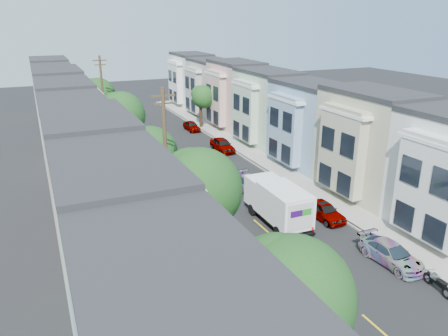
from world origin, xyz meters
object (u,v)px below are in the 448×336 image
(tree_a, at_px, (289,298))
(fedex_truck, at_px, (278,202))
(tree_b, at_px, (198,191))
(utility_pole_far, at_px, (103,99))
(parked_right_a, at_px, (391,254))
(parked_left_c, at_px, (191,222))
(tree_far_r, at_px, (203,97))
(motorcycle, at_px, (437,283))
(parked_left_b, at_px, (238,280))
(parked_right_c, at_px, (222,145))
(parked_right_d, at_px, (192,126))
(lead_sedan, at_px, (250,185))
(tree_e, at_px, (97,96))
(parked_left_d, at_px, (150,173))
(tree_d, at_px, (120,116))
(parked_right_b, at_px, (324,211))
(utility_pole_near, at_px, (166,162))
(tree_c, at_px, (149,154))

(tree_a, relative_size, fedex_truck, 1.11)
(tree_b, distance_m, utility_pole_far, 32.21)
(parked_right_a, bearing_deg, parked_left_c, 134.65)
(tree_far_r, height_order, motorcycle, tree_far_r)
(tree_b, bearing_deg, parked_left_b, -57.23)
(parked_left_b, xyz_separation_m, parked_right_c, (9.80, 24.63, 0.11))
(parked_right_d, distance_m, motorcycle, 39.36)
(lead_sedan, relative_size, parked_left_b, 1.17)
(tree_a, relative_size, tree_e, 1.00)
(parked_left_c, relative_size, parked_left_d, 1.01)
(parked_left_d, xyz_separation_m, parked_right_a, (9.80, -20.03, -0.06))
(tree_d, xyz_separation_m, tree_far_r, (13.20, 11.93, -1.04))
(tree_d, height_order, parked_right_d, tree_d)
(tree_far_r, bearing_deg, fedex_truck, -100.69)
(tree_far_r, distance_m, parked_right_b, 30.54)
(tree_far_r, xyz_separation_m, motorcycle, (-1.71, -40.33, -3.70))
(tree_far_r, bearing_deg, tree_a, -107.02)
(utility_pole_near, bearing_deg, tree_c, 90.03)
(tree_a, distance_m, tree_far_r, 45.09)
(tree_a, height_order, parked_left_d, tree_a)
(fedex_truck, relative_size, parked_left_d, 1.45)
(parked_right_c, relative_size, parked_right_d, 1.17)
(tree_a, relative_size, parked_right_d, 1.82)
(utility_pole_near, relative_size, parked_left_d, 2.31)
(parked_left_d, relative_size, parked_right_b, 1.05)
(tree_a, xyz_separation_m, parked_left_b, (1.40, 7.25, -4.03))
(tree_c, height_order, fedex_truck, tree_c)
(lead_sedan, bearing_deg, tree_c, 178.68)
(tree_c, xyz_separation_m, lead_sedan, (8.50, -0.51, -3.73))
(parked_right_b, bearing_deg, tree_a, -132.75)
(parked_left_d, bearing_deg, parked_left_c, -87.99)
(tree_c, distance_m, utility_pole_far, 21.40)
(parked_right_b, height_order, parked_right_d, parked_right_b)
(tree_b, distance_m, fedex_truck, 9.46)
(parked_right_a, bearing_deg, tree_b, 160.12)
(tree_c, relative_size, parked_left_b, 1.73)
(lead_sedan, xyz_separation_m, parked_right_c, (2.70, 12.14, 0.06))
(utility_pole_near, bearing_deg, parked_right_a, -40.75)
(tree_a, relative_size, tree_far_r, 1.22)
(parked_left_c, height_order, parked_right_d, parked_left_c)
(utility_pole_near, relative_size, parked_right_d, 2.59)
(parked_left_c, xyz_separation_m, parked_right_a, (9.80, -9.00, -0.01))
(utility_pole_near, bearing_deg, tree_b, -90.02)
(parked_left_c, distance_m, parked_right_c, 19.53)
(utility_pole_far, xyz_separation_m, parked_left_c, (1.40, -26.65, -4.49))
(fedex_truck, bearing_deg, parked_right_b, -11.23)
(tree_c, bearing_deg, parked_left_d, 76.33)
(tree_a, bearing_deg, utility_pole_far, 90.00)
(utility_pole_far, bearing_deg, parked_left_c, -86.99)
(tree_b, relative_size, parked_right_a, 1.80)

